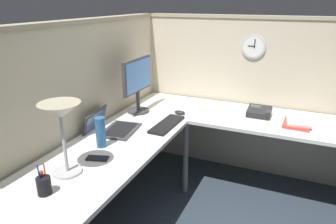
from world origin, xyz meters
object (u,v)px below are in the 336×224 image
keyboard (167,124)px  wall_clock (254,47)px  computer_mouse (180,112)px  thermos_flask (101,132)px  desk_lamp_dome (61,117)px  office_phone (260,112)px  pen_cup (44,185)px  monitor (138,81)px  book_stack (298,122)px  laptop (109,127)px  cell_phone (97,158)px

keyboard → wall_clock: (0.85, -0.52, 0.55)m
computer_mouse → thermos_flask: 0.89m
desk_lamp_dome → office_phone: bearing=-32.2°
keyboard → office_phone: size_ratio=2.08×
pen_cup → office_phone: pen_cup is taller
monitor → pen_cup: size_ratio=2.78×
keyboard → computer_mouse: (0.30, 0.00, 0.01)m
computer_mouse → thermos_flask: size_ratio=0.47×
office_phone → wall_clock: 0.63m
thermos_flask → book_stack: thermos_flask is taller
computer_mouse → laptop: bearing=145.6°
thermos_flask → wall_clock: (1.39, -0.79, 0.45)m
keyboard → cell_phone: (-0.71, 0.19, -0.01)m
pen_cup → thermos_flask: size_ratio=0.82×
cell_phone → thermos_flask: bearing=9.8°
keyboard → book_stack: bearing=-63.4°
thermos_flask → wall_clock: wall_clock is taller
pen_cup → office_phone: bearing=-27.8°
desk_lamp_dome → wall_clock: size_ratio=2.02×
desk_lamp_dome → computer_mouse: bearing=-11.3°
pen_cup → computer_mouse: bearing=-8.3°
keyboard → thermos_flask: size_ratio=1.95×
monitor → pen_cup: monitor is taller
cell_phone → wall_clock: wall_clock is taller
monitor → pen_cup: (-1.35, -0.16, -0.24)m
laptop → pen_cup: bearing=-168.8°
pen_cup → cell_phone: (0.44, -0.03, -0.05)m
monitor → laptop: (-0.47, 0.01, -0.27)m
office_phone → monitor: bearing=107.8°
keyboard → laptop: bearing=125.8°
pen_cup → wall_clock: wall_clock is taller
laptop → cell_phone: (-0.44, -0.20, -0.02)m
keyboard → book_stack: 1.09m
computer_mouse → book_stack: size_ratio=0.35×
thermos_flask → book_stack: bearing=-51.5°
book_stack → cell_phone: bearing=134.7°
thermos_flask → keyboard: bearing=-26.5°
computer_mouse → office_phone: bearing=-70.6°
monitor → keyboard: bearing=-118.1°
keyboard → thermos_flask: 0.61m
thermos_flask → office_phone: bearing=-41.1°
cell_phone → book_stack: 1.66m
wall_clock → cell_phone: bearing=155.5°
monitor → book_stack: 1.42m
monitor → desk_lamp_dome: monitor is taller
book_stack → keyboard: bearing=114.9°
desk_lamp_dome → keyboard: bearing=-15.1°
computer_mouse → wall_clock: size_ratio=0.47×
keyboard → thermos_flask: bearing=155.1°
keyboard → office_phone: office_phone is taller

